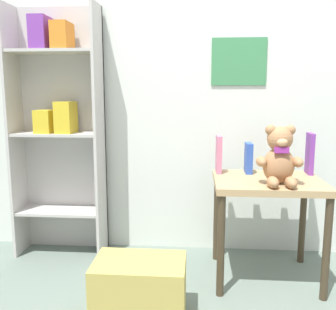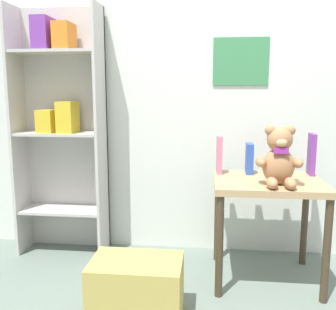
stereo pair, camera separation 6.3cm
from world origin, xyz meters
The scene contains 9 objects.
wall_back centered at (0.00, 1.32, 1.25)m, with size 4.80×0.07×2.50m.
bookshelf_side centered at (-0.97, 1.19, 0.89)m, with size 0.57×0.24×1.60m.
display_table centered at (0.33, 0.90, 0.50)m, with size 0.59×0.50×0.59m.
teddy_bear centered at (0.36, 0.79, 0.73)m, with size 0.24×0.22×0.31m.
book_standing_pink centered at (0.06, 1.05, 0.70)m, with size 0.03×0.11×0.22m, color #D17093.
book_standing_blue centered at (0.24, 1.06, 0.68)m, with size 0.04×0.12×0.18m, color #2D51B7.
book_standing_green centered at (0.41, 1.04, 0.68)m, with size 0.04×0.14×0.19m, color #33934C.
book_standing_purple centered at (0.59, 1.06, 0.71)m, with size 0.03×0.12×0.24m, color purple.
storage_bin centered at (-0.33, 0.44, 0.15)m, with size 0.43×0.28×0.29m.
Camera 1 is at (-0.07, -1.17, 1.06)m, focal length 40.00 mm.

